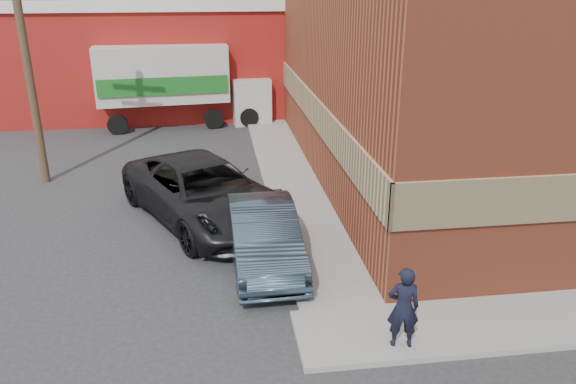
{
  "coord_description": "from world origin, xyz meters",
  "views": [
    {
      "loc": [
        -1.85,
        -9.62,
        6.47
      ],
      "look_at": [
        -0.2,
        2.46,
        1.75
      ],
      "focal_mm": 35.0,
      "sensor_mm": 36.0,
      "label": 1
    }
  ],
  "objects_px": {
    "brick_building": "(514,31)",
    "box_truck": "(179,79)",
    "warehouse": "(127,53)",
    "suv_a": "(204,192)",
    "sedan": "(264,235)",
    "man": "(403,307)",
    "utility_pole": "(23,36)"
  },
  "relations": [
    {
      "from": "warehouse",
      "to": "man",
      "type": "distance_m",
      "value": 22.68
    },
    {
      "from": "sedan",
      "to": "box_truck",
      "type": "relative_size",
      "value": 0.58
    },
    {
      "from": "sedan",
      "to": "suv_a",
      "type": "relative_size",
      "value": 0.71
    },
    {
      "from": "brick_building",
      "to": "man",
      "type": "bearing_deg",
      "value": -124.55
    },
    {
      "from": "utility_pole",
      "to": "box_truck",
      "type": "relative_size",
      "value": 1.19
    },
    {
      "from": "utility_pole",
      "to": "man",
      "type": "height_order",
      "value": "utility_pole"
    },
    {
      "from": "utility_pole",
      "to": "sedan",
      "type": "relative_size",
      "value": 2.05
    },
    {
      "from": "utility_pole",
      "to": "suv_a",
      "type": "relative_size",
      "value": 1.46
    },
    {
      "from": "man",
      "to": "box_truck",
      "type": "xyz_separation_m",
      "value": [
        -4.65,
        17.44,
        1.19
      ]
    },
    {
      "from": "warehouse",
      "to": "suv_a",
      "type": "bearing_deg",
      "value": -75.71
    },
    {
      "from": "sedan",
      "to": "suv_a",
      "type": "bearing_deg",
      "value": 115.7
    },
    {
      "from": "brick_building",
      "to": "box_truck",
      "type": "bearing_deg",
      "value": 149.02
    },
    {
      "from": "utility_pole",
      "to": "box_truck",
      "type": "height_order",
      "value": "utility_pole"
    },
    {
      "from": "man",
      "to": "suv_a",
      "type": "relative_size",
      "value": 0.26
    },
    {
      "from": "warehouse",
      "to": "utility_pole",
      "type": "height_order",
      "value": "utility_pole"
    },
    {
      "from": "brick_building",
      "to": "box_truck",
      "type": "relative_size",
      "value": 2.41
    },
    {
      "from": "suv_a",
      "to": "box_truck",
      "type": "xyz_separation_m",
      "value": [
        -1.09,
        10.99,
        1.25
      ]
    },
    {
      "from": "brick_building",
      "to": "sedan",
      "type": "distance_m",
      "value": 12.08
    },
    {
      "from": "brick_building",
      "to": "utility_pole",
      "type": "distance_m",
      "value": 16.0
    },
    {
      "from": "warehouse",
      "to": "sedan",
      "type": "relative_size",
      "value": 3.7
    },
    {
      "from": "suv_a",
      "to": "sedan",
      "type": "bearing_deg",
      "value": -89.43
    },
    {
      "from": "brick_building",
      "to": "box_truck",
      "type": "xyz_separation_m",
      "value": [
        -11.79,
        7.08,
        -2.58
      ]
    },
    {
      "from": "warehouse",
      "to": "man",
      "type": "height_order",
      "value": "warehouse"
    },
    {
      "from": "brick_building",
      "to": "sedan",
      "type": "xyz_separation_m",
      "value": [
        -9.3,
        -6.63,
        -3.96
      ]
    },
    {
      "from": "man",
      "to": "utility_pole",
      "type": "bearing_deg",
      "value": -39.78
    },
    {
      "from": "man",
      "to": "sedan",
      "type": "height_order",
      "value": "man"
    },
    {
      "from": "man",
      "to": "box_truck",
      "type": "bearing_deg",
      "value": -65.37
    },
    {
      "from": "warehouse",
      "to": "man",
      "type": "bearing_deg",
      "value": -70.99
    },
    {
      "from": "sedan",
      "to": "box_truck",
      "type": "bearing_deg",
      "value": 98.72
    },
    {
      "from": "brick_building",
      "to": "suv_a",
      "type": "distance_m",
      "value": 12.02
    },
    {
      "from": "brick_building",
      "to": "sedan",
      "type": "relative_size",
      "value": 4.15
    },
    {
      "from": "brick_building",
      "to": "warehouse",
      "type": "relative_size",
      "value": 1.12
    }
  ]
}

